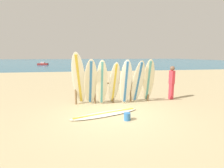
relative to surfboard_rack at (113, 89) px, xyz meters
name	(u,v)px	position (x,y,z in m)	size (l,w,h in m)	color
ground_plane	(114,115)	(-0.28, -1.73, -0.67)	(120.00, 120.00, 0.00)	tan
ocean_water	(85,61)	(-0.28, 56.27, -0.67)	(120.00, 80.00, 0.01)	#196B93
surfboard_rack	(113,89)	(0.00, 0.00, 0.00)	(3.51, 0.09, 1.08)	olive
surfboard_leaning_far_left	(79,79)	(-1.54, -0.26, 0.50)	(0.74, 1.16, 2.34)	white
surfboard_leaning_left	(91,83)	(-1.05, -0.34, 0.36)	(0.62, 0.91, 2.06)	beige
surfboard_leaning_center_left	(102,83)	(-0.56, -0.36, 0.34)	(0.50, 0.54, 2.01)	beige
surfboard_leaning_center	(114,83)	(0.00, -0.28, 0.29)	(0.56, 0.83, 1.92)	silver
surfboard_leaning_center_right	(126,82)	(0.50, -0.39, 0.34)	(0.59, 0.55, 2.02)	white
surfboard_leaning_right	(138,82)	(1.08, -0.33, 0.33)	(0.62, 0.88, 1.99)	silver
surfboard_leaning_far_right	(148,81)	(1.59, -0.29, 0.35)	(0.68, 1.03, 2.05)	beige
surfboard_lying_on_sand	(105,114)	(-0.58, -1.63, -0.63)	(2.73, 1.37, 0.08)	silver
beachgoer_standing	(172,81)	(2.99, 0.15, 0.25)	(0.23, 0.30, 1.67)	#D8333F
small_boat_offshore	(43,64)	(-10.20, 34.62, -0.41)	(2.36, 1.29, 0.71)	#B22D28
sand_bucket	(127,117)	(0.07, -2.31, -0.54)	(0.23, 0.23, 0.26)	#3372B2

